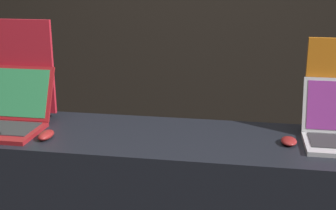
{
  "coord_description": "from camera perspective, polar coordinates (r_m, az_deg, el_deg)",
  "views": [
    {
      "loc": [
        0.36,
        -1.73,
        1.68
      ],
      "look_at": [
        0.01,
        0.28,
        1.08
      ],
      "focal_mm": 50.0,
      "sensor_mm": 36.0,
      "label": 1
    }
  ],
  "objects": [
    {
      "name": "laptop_front",
      "position": [
        2.39,
        -19.37,
        -1.2
      ],
      "size": [
        0.4,
        0.4,
        0.27
      ],
      "color": "maroon",
      "rests_on": "display_counter"
    },
    {
      "name": "wall_back",
      "position": [
        3.72,
        4.32,
        12.12
      ],
      "size": [
        8.0,
        0.05,
        2.8
      ],
      "color": "black",
      "rests_on": "ground_plane"
    },
    {
      "name": "mouse_back",
      "position": [
        2.14,
        14.52,
        -4.27
      ],
      "size": [
        0.07,
        0.1,
        0.03
      ],
      "color": "maroon",
      "rests_on": "display_counter"
    },
    {
      "name": "mouse_front",
      "position": [
        2.2,
        -14.65,
        -3.55
      ],
      "size": [
        0.06,
        0.12,
        0.03
      ],
      "color": "maroon",
      "rests_on": "display_counter"
    },
    {
      "name": "promo_stand_front",
      "position": [
        2.52,
        -17.57,
        4.01
      ],
      "size": [
        0.36,
        0.07,
        0.5
      ],
      "color": "black",
      "rests_on": "display_counter"
    }
  ]
}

